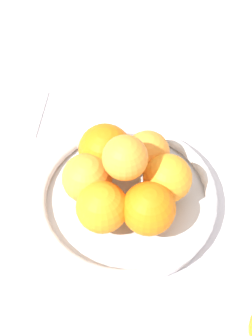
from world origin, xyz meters
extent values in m
plane|color=silver|center=(0.00, 0.00, 0.00)|extent=(4.00, 4.00, 0.00)
cylinder|color=silver|center=(0.00, 0.00, 0.01)|extent=(0.28, 0.28, 0.02)
torus|color=silver|center=(0.00, 0.00, 0.02)|extent=(0.29, 0.29, 0.02)
sphere|color=orange|center=(-0.02, 0.06, 0.07)|extent=(0.07, 0.07, 0.07)
sphere|color=orange|center=(-0.06, 0.02, 0.07)|extent=(0.07, 0.07, 0.07)
sphere|color=orange|center=(-0.04, -0.04, 0.08)|extent=(0.08, 0.08, 0.08)
sphere|color=orange|center=(0.01, -0.06, 0.07)|extent=(0.08, 0.08, 0.08)
sphere|color=orange|center=(0.06, -0.02, 0.07)|extent=(0.08, 0.08, 0.08)
sphere|color=orange|center=(0.04, 0.04, 0.07)|extent=(0.08, 0.08, 0.08)
sphere|color=orange|center=(0.01, 0.00, 0.13)|extent=(0.06, 0.06, 0.06)
cube|color=white|center=(-0.14, -0.25, 0.00)|extent=(0.13, 0.13, 0.01)
camera|label=1|loc=(0.38, 0.10, 0.64)|focal=50.00mm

